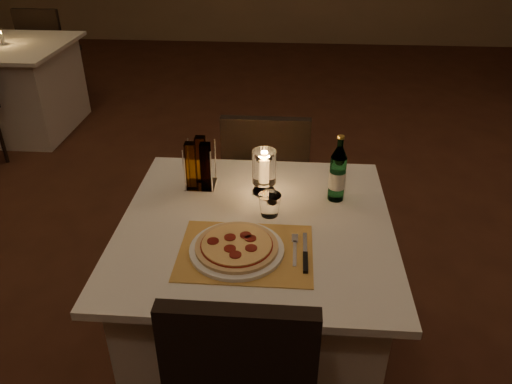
# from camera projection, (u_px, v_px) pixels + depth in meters

# --- Properties ---
(floor) EXTENTS (8.00, 10.00, 0.02)m
(floor) POSITION_uv_depth(u_px,v_px,m) (229.00, 276.00, 2.72)
(floor) COLOR #482417
(floor) RESTS_ON ground
(main_table) EXTENTS (1.00, 1.00, 0.74)m
(main_table) POSITION_uv_depth(u_px,v_px,m) (256.00, 297.00, 2.02)
(main_table) COLOR silver
(main_table) RESTS_ON ground
(chair_far) EXTENTS (0.42, 0.42, 0.90)m
(chair_far) POSITION_uv_depth(u_px,v_px,m) (266.00, 175.00, 2.54)
(chair_far) COLOR black
(chair_far) RESTS_ON ground
(placemat) EXTENTS (0.45, 0.34, 0.00)m
(placemat) POSITION_uv_depth(u_px,v_px,m) (246.00, 252.00, 1.68)
(placemat) COLOR gold
(placemat) RESTS_ON main_table
(plate) EXTENTS (0.32, 0.32, 0.01)m
(plate) POSITION_uv_depth(u_px,v_px,m) (237.00, 249.00, 1.68)
(plate) COLOR white
(plate) RESTS_ON placemat
(pizza) EXTENTS (0.28, 0.28, 0.02)m
(pizza) POSITION_uv_depth(u_px,v_px,m) (237.00, 246.00, 1.67)
(pizza) COLOR #D8B77F
(pizza) RESTS_ON plate
(fork) EXTENTS (0.02, 0.18, 0.00)m
(fork) POSITION_uv_depth(u_px,v_px,m) (295.00, 247.00, 1.70)
(fork) COLOR silver
(fork) RESTS_ON placemat
(knife) EXTENTS (0.02, 0.22, 0.01)m
(knife) POSITION_uv_depth(u_px,v_px,m) (305.00, 258.00, 1.64)
(knife) COLOR black
(knife) RESTS_ON placemat
(tumbler) EXTENTS (0.09, 0.09, 0.09)m
(tumbler) POSITION_uv_depth(u_px,v_px,m) (270.00, 205.00, 1.86)
(tumbler) COLOR white
(tumbler) RESTS_ON main_table
(water_bottle) EXTENTS (0.07, 0.07, 0.27)m
(water_bottle) POSITION_uv_depth(u_px,v_px,m) (337.00, 174.00, 1.92)
(water_bottle) COLOR #56A06C
(water_bottle) RESTS_ON main_table
(hurricane_candle) EXTENTS (0.10, 0.10, 0.18)m
(hurricane_candle) POSITION_uv_depth(u_px,v_px,m) (264.00, 168.00, 1.97)
(hurricane_candle) COLOR white
(hurricane_candle) RESTS_ON main_table
(cruet_caddy) EXTENTS (0.12, 0.12, 0.21)m
(cruet_caddy) POSITION_uv_depth(u_px,v_px,m) (200.00, 166.00, 2.01)
(cruet_caddy) COLOR white
(cruet_caddy) RESTS_ON main_table
(neighbor_table_left) EXTENTS (1.00, 1.00, 0.74)m
(neighbor_table_left) POSITION_uv_depth(u_px,v_px,m) (15.00, 88.00, 4.22)
(neighbor_table_left) COLOR silver
(neighbor_table_left) RESTS_ON ground
(neighbor_chair_lb) EXTENTS (0.42, 0.42, 0.90)m
(neighbor_chair_lb) POSITION_uv_depth(u_px,v_px,m) (47.00, 45.00, 4.74)
(neighbor_chair_lb) COLOR black
(neighbor_chair_lb) RESTS_ON ground
(neighbor_candle_left) EXTENTS (0.03, 0.03, 0.11)m
(neighbor_candle_left) POSITION_uv_depth(u_px,v_px,m) (2.00, 38.00, 4.01)
(neighbor_candle_left) COLOR white
(neighbor_candle_left) RESTS_ON neighbor_table_left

